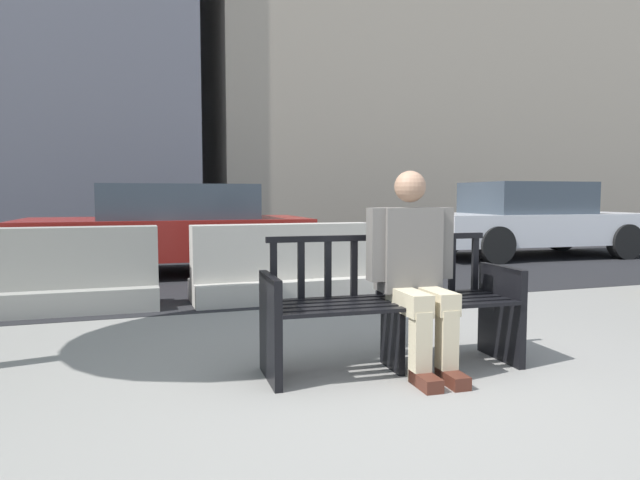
{
  "coord_description": "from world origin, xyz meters",
  "views": [
    {
      "loc": [
        -1.38,
        -2.88,
        1.15
      ],
      "look_at": [
        0.26,
        1.98,
        0.75
      ],
      "focal_mm": 32.0,
      "sensor_mm": 36.0,
      "label": 1
    }
  ],
  "objects": [
    {
      "name": "ground_plane",
      "position": [
        0.0,
        0.0,
        0.0
      ],
      "size": [
        200.0,
        200.0,
        0.0
      ],
      "primitive_type": "plane",
      "color": "gray"
    },
    {
      "name": "street_asphalt",
      "position": [
        0.0,
        8.7,
        0.0
      ],
      "size": [
        120.0,
        12.0,
        0.01
      ],
      "primitive_type": "cube",
      "color": "black",
      "rests_on": "ground"
    },
    {
      "name": "street_bench",
      "position": [
        0.26,
        0.51,
        0.4
      ],
      "size": [
        1.71,
        0.61,
        0.88
      ],
      "color": "black",
      "rests_on": "ground"
    },
    {
      "name": "seated_person",
      "position": [
        0.4,
        0.44,
        0.69
      ],
      "size": [
        0.59,
        0.74,
        1.31
      ],
      "color": "#66605B",
      "rests_on": "ground"
    },
    {
      "name": "jersey_barrier_centre",
      "position": [
        0.24,
        3.18,
        0.34
      ],
      "size": [
        2.01,
        0.71,
        0.84
      ],
      "color": "#ADA89E",
      "rests_on": "ground"
    },
    {
      "name": "jersey_barrier_left",
      "position": [
        -2.1,
        3.25,
        0.34
      ],
      "size": [
        2.01,
        0.7,
        0.84
      ],
      "color": "gray",
      "rests_on": "ground"
    },
    {
      "name": "car_sedan_mid",
      "position": [
        -0.79,
        5.74,
        0.67
      ],
      "size": [
        4.1,
        2.06,
        1.31
      ],
      "color": "maroon",
      "rests_on": "ground"
    },
    {
      "name": "car_sedan_far",
      "position": [
        5.81,
        6.02,
        0.69
      ],
      "size": [
        4.37,
        2.1,
        1.4
      ],
      "color": "silver",
      "rests_on": "ground"
    }
  ]
}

